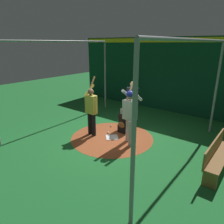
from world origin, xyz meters
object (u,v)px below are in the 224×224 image
home_plate (112,137)px  baseball_0 (108,133)px  bench (217,155)px  baseball_1 (111,126)px  umpire (132,102)px  catcher (124,123)px  visitor (91,109)px  batter (130,112)px

home_plate → baseball_0: (-0.17, -0.31, 0.03)m
bench → baseball_1: bench is taller
baseball_1 → umpire: bearing=134.2°
catcher → visitor: visitor is taller
batter → bench: 2.72m
bench → baseball_1: size_ratio=25.57×
home_plate → catcher: catcher is taller
batter → umpire: batter is taller
umpire → baseball_0: (1.18, -0.26, -0.98)m
bench → home_plate: bearing=-88.1°
catcher → visitor: bearing=-41.0°
catcher → visitor: (0.91, -0.79, 0.62)m
umpire → baseball_0: 1.55m
baseball_1 → batter: bearing=61.5°
batter → baseball_1: bearing=-118.5°
batter → visitor: bearing=-79.5°
umpire → home_plate: bearing=2.1°
umpire → visitor: bearing=-23.1°
baseball_0 → umpire: bearing=167.5°
home_plate → bench: bearing=91.9°
umpire → visitor: size_ratio=0.87×
umpire → baseball_0: bearing=-12.5°
visitor → bench: 4.13m
baseball_1 → catcher: bearing=82.3°
umpire → baseball_0: umpire is taller
catcher → baseball_1: bearing=-97.7°
baseball_0 → catcher: bearing=143.0°
visitor → baseball_1: size_ratio=27.91×
bench → baseball_0: bench is taller
baseball_0 → batter: bearing=81.8°
batter → baseball_1: batter is taller
batter → home_plate: bearing=-88.3°
home_plate → baseball_1: (-0.76, -0.65, 0.03)m
batter → baseball_0: 1.47m
home_plate → catcher: 0.76m
home_plate → catcher: size_ratio=0.44×
bench → baseball_0: bearing=-90.8°
catcher → baseball_1: size_ratio=12.77×
visitor → baseball_1: 1.38m
batter → bench: (-0.09, 2.65, -0.64)m
home_plate → visitor: size_ratio=0.20×
umpire → baseball_1: size_ratio=24.33×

